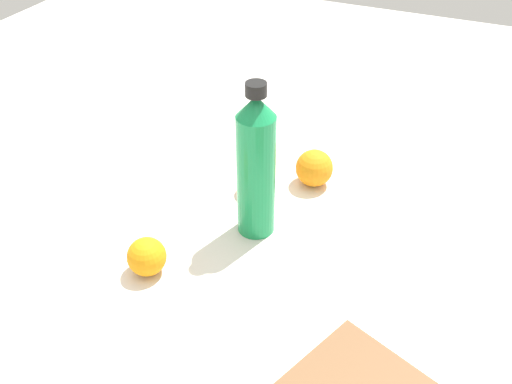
% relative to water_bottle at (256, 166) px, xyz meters
% --- Properties ---
extents(ground_plane, '(2.40, 2.40, 0.00)m').
position_rel_water_bottle_xyz_m(ground_plane, '(0.02, 0.03, -0.13)').
color(ground_plane, silver).
extents(water_bottle, '(0.07, 0.07, 0.28)m').
position_rel_water_bottle_xyz_m(water_bottle, '(0.00, 0.00, 0.00)').
color(water_bottle, '#198C4C').
rests_on(water_bottle, ground_plane).
extents(orange_0, '(0.06, 0.06, 0.06)m').
position_rel_water_bottle_xyz_m(orange_0, '(-0.12, -0.17, -0.10)').
color(orange_0, orange).
rests_on(orange_0, ground_plane).
extents(orange_1, '(0.07, 0.07, 0.07)m').
position_rel_water_bottle_xyz_m(orange_1, '(-0.04, 0.10, -0.10)').
color(orange_1, orange).
rests_on(orange_1, ground_plane).
extents(orange_2, '(0.07, 0.07, 0.07)m').
position_rel_water_bottle_xyz_m(orange_2, '(0.05, 0.17, -0.10)').
color(orange_2, orange).
rests_on(orange_2, ground_plane).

